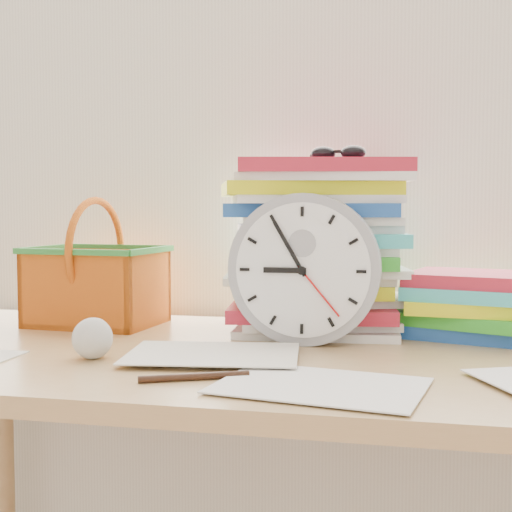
% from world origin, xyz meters
% --- Properties ---
extents(curtain, '(2.40, 0.01, 2.50)m').
position_xyz_m(curtain, '(0.00, 1.98, 1.30)').
color(curtain, white).
rests_on(curtain, room_shell).
extents(desk, '(1.40, 0.70, 0.75)m').
position_xyz_m(desk, '(0.00, 1.60, 0.68)').
color(desk, tan).
rests_on(desk, ground).
extents(paper_stack, '(0.40, 0.35, 0.33)m').
position_xyz_m(paper_stack, '(0.08, 1.82, 0.91)').
color(paper_stack, white).
rests_on(paper_stack, desk).
extents(clock, '(0.26, 0.05, 0.26)m').
position_xyz_m(clock, '(0.08, 1.68, 0.88)').
color(clock, '#97989F').
rests_on(clock, desk).
extents(sunglasses, '(0.14, 0.13, 0.03)m').
position_xyz_m(sunglasses, '(0.13, 1.80, 1.09)').
color(sunglasses, black).
rests_on(sunglasses, paper_stack).
extents(book_stack, '(0.33, 0.28, 0.12)m').
position_xyz_m(book_stack, '(0.37, 1.80, 0.81)').
color(book_stack, white).
rests_on(book_stack, desk).
extents(basket, '(0.27, 0.22, 0.25)m').
position_xyz_m(basket, '(-0.36, 1.80, 0.88)').
color(basket, orange).
rests_on(basket, desk).
extents(crumpled_ball, '(0.07, 0.07, 0.07)m').
position_xyz_m(crumpled_ball, '(-0.23, 1.48, 0.78)').
color(crumpled_ball, silver).
rests_on(crumpled_ball, desk).
extents(pen, '(0.14, 0.07, 0.01)m').
position_xyz_m(pen, '(-0.02, 1.38, 0.76)').
color(pen, black).
rests_on(pen, desk).
extents(scattered_papers, '(1.26, 0.42, 0.02)m').
position_xyz_m(scattered_papers, '(0.00, 1.60, 0.76)').
color(scattered_papers, white).
rests_on(scattered_papers, desk).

